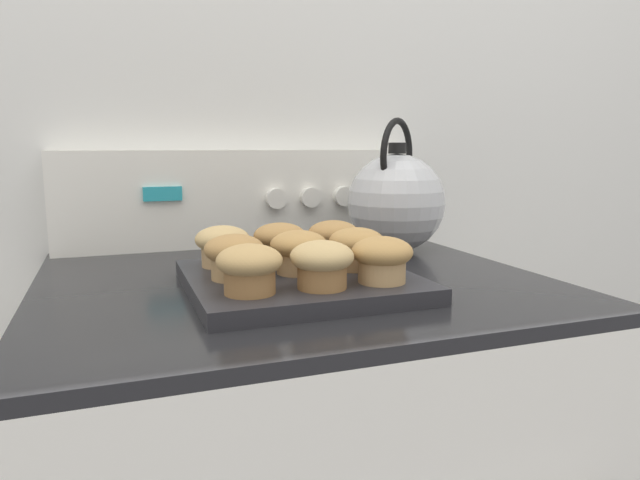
% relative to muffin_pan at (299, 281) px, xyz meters
% --- Properties ---
extents(wall_back, '(8.00, 0.05, 2.40)m').
position_rel_muffin_pan_xyz_m(wall_back, '(0.01, 0.43, 0.25)').
color(wall_back, silver).
rests_on(wall_back, ground_plane).
extents(control_panel, '(0.72, 0.07, 0.19)m').
position_rel_muffin_pan_xyz_m(control_panel, '(0.01, 0.38, 0.08)').
color(control_panel, white).
rests_on(control_panel, stove_range).
extents(muffin_pan, '(0.30, 0.30, 0.02)m').
position_rel_muffin_pan_xyz_m(muffin_pan, '(0.00, 0.00, 0.00)').
color(muffin_pan, '#28282D').
rests_on(muffin_pan, stove_range).
extents(muffin_r0_c0, '(0.08, 0.08, 0.06)m').
position_rel_muffin_pan_xyz_m(muffin_r0_c0, '(-0.09, -0.08, 0.04)').
color(muffin_r0_c0, olive).
rests_on(muffin_r0_c0, muffin_pan).
extents(muffin_r0_c1, '(0.08, 0.08, 0.06)m').
position_rel_muffin_pan_xyz_m(muffin_r0_c1, '(0.00, -0.09, 0.04)').
color(muffin_r0_c1, olive).
rests_on(muffin_r0_c1, muffin_pan).
extents(muffin_r0_c2, '(0.08, 0.08, 0.06)m').
position_rel_muffin_pan_xyz_m(muffin_r0_c2, '(0.09, -0.09, 0.04)').
color(muffin_r0_c2, tan).
rests_on(muffin_r0_c2, muffin_pan).
extents(muffin_r1_c0, '(0.08, 0.08, 0.06)m').
position_rel_muffin_pan_xyz_m(muffin_r1_c0, '(-0.09, -0.00, 0.04)').
color(muffin_r1_c0, tan).
rests_on(muffin_r1_c0, muffin_pan).
extents(muffin_r1_c1, '(0.08, 0.08, 0.06)m').
position_rel_muffin_pan_xyz_m(muffin_r1_c1, '(0.00, 0.00, 0.04)').
color(muffin_r1_c1, tan).
rests_on(muffin_r1_c1, muffin_pan).
extents(muffin_r1_c2, '(0.08, 0.08, 0.06)m').
position_rel_muffin_pan_xyz_m(muffin_r1_c2, '(0.09, -0.00, 0.04)').
color(muffin_r1_c2, '#A37A4C').
rests_on(muffin_r1_c2, muffin_pan).
extents(muffin_r2_c0, '(0.08, 0.08, 0.06)m').
position_rel_muffin_pan_xyz_m(muffin_r2_c0, '(-0.09, 0.08, 0.04)').
color(muffin_r2_c0, tan).
rests_on(muffin_r2_c0, muffin_pan).
extents(muffin_r2_c1, '(0.08, 0.08, 0.06)m').
position_rel_muffin_pan_xyz_m(muffin_r2_c1, '(-0.00, 0.09, 0.04)').
color(muffin_r2_c1, '#A37A4C').
rests_on(muffin_r2_c1, muffin_pan).
extents(muffin_r2_c2, '(0.08, 0.08, 0.06)m').
position_rel_muffin_pan_xyz_m(muffin_r2_c2, '(0.09, 0.08, 0.04)').
color(muffin_r2_c2, tan).
rests_on(muffin_r2_c2, muffin_pan).
extents(tea_kettle, '(0.20, 0.19, 0.25)m').
position_rel_muffin_pan_xyz_m(tea_kettle, '(0.26, 0.21, 0.08)').
color(tea_kettle, silver).
rests_on(tea_kettle, stove_range).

